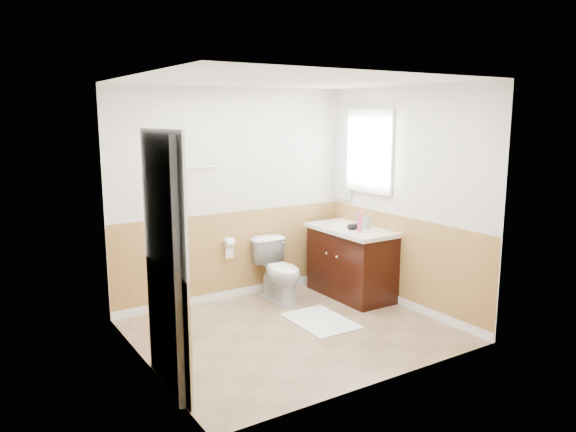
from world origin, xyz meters
TOP-DOWN VIEW (x-y plane):
  - floor at (0.00, 0.00)m, footprint 3.00×3.00m
  - ceiling at (0.00, 0.00)m, footprint 3.00×3.00m
  - wall_back at (0.00, 1.30)m, footprint 3.00×0.00m
  - wall_front at (0.00, -1.30)m, footprint 3.00×0.00m
  - wall_left at (-1.50, 0.00)m, footprint 0.00×3.00m
  - wall_right at (1.50, 0.00)m, footprint 0.00×3.00m
  - wainscot_back at (0.00, 1.29)m, footprint 3.00×0.00m
  - wainscot_front at (0.00, -1.29)m, footprint 3.00×0.00m
  - wainscot_left at (-1.49, 0.00)m, footprint 0.00×2.60m
  - wainscot_right at (1.49, 0.00)m, footprint 0.00×2.60m
  - toilet at (0.39, 0.89)m, footprint 0.42×0.72m
  - bath_mat at (0.39, 0.05)m, footprint 0.57×0.81m
  - vanity_cabinet at (1.21, 0.57)m, footprint 0.55×1.10m
  - vanity_knob_left at (0.91, 0.47)m, footprint 0.03×0.03m
  - vanity_knob_right at (0.91, 0.67)m, footprint 0.03×0.03m
  - countertop at (1.20, 0.57)m, footprint 0.60×1.15m
  - sink_basin at (1.21, 0.72)m, footprint 0.36×0.36m
  - faucet at (1.39, 0.72)m, footprint 0.02×0.02m
  - lotion_bottle at (1.11, 0.31)m, footprint 0.05×0.05m
  - soap_dispenser at (1.33, 0.45)m, footprint 0.08×0.08m
  - hair_dryer_body at (1.16, 0.48)m, footprint 0.14×0.07m
  - hair_dryer_handle at (1.13, 0.44)m, footprint 0.03×0.03m
  - mirror_panel at (1.48, 1.10)m, footprint 0.02×0.35m
  - window_frame at (1.47, 0.59)m, footprint 0.04×0.80m
  - window_glass at (1.49, 0.59)m, footprint 0.01×0.70m
  - door at (-1.40, -0.45)m, footprint 0.29×0.78m
  - door_frame at (-1.48, -0.45)m, footprint 0.02×0.92m
  - door_knob at (-1.34, -0.12)m, footprint 0.06×0.06m
  - towel_bar at (-0.55, 1.25)m, footprint 0.62×0.02m
  - tp_holder_bar at (-0.10, 1.23)m, footprint 0.14×0.02m
  - tp_roll at (-0.10, 1.23)m, footprint 0.10×0.11m
  - tp_sheet at (-0.10, 1.23)m, footprint 0.10×0.01m

SIDE VIEW (x-z plane):
  - floor at x=0.00m, z-range 0.00..0.00m
  - bath_mat at x=0.39m, z-range 0.00..0.02m
  - toilet at x=0.39m, z-range 0.00..0.73m
  - vanity_cabinet at x=1.21m, z-range 0.00..0.80m
  - wainscot_back at x=0.00m, z-range -1.00..2.00m
  - wainscot_front at x=0.00m, z-range -1.00..2.00m
  - wainscot_left at x=-1.49m, z-range -0.80..1.80m
  - wainscot_right at x=1.49m, z-range -0.80..1.80m
  - vanity_knob_left at x=0.91m, z-range 0.53..0.57m
  - vanity_knob_right at x=0.91m, z-range 0.53..0.57m
  - tp_sheet at x=-0.10m, z-range 0.51..0.67m
  - tp_holder_bar at x=-0.10m, z-range 0.69..0.71m
  - tp_roll at x=-0.10m, z-range 0.64..0.76m
  - countertop at x=1.20m, z-range 0.80..0.85m
  - hair_dryer_handle at x=1.13m, z-range 0.82..0.89m
  - sink_basin at x=1.21m, z-range 0.85..0.87m
  - hair_dryer_body at x=1.16m, z-range 0.85..0.92m
  - faucet at x=1.39m, z-range 0.85..0.99m
  - soap_dispenser at x=1.33m, z-range 0.85..1.02m
  - door_knob at x=-1.34m, z-range 0.92..0.98m
  - lotion_bottle at x=1.11m, z-range 0.85..1.07m
  - door at x=-1.40m, z-range 0.00..2.04m
  - door_frame at x=-1.48m, z-range -0.02..2.08m
  - wall_back at x=0.00m, z-range -0.25..2.75m
  - wall_front at x=0.00m, z-range -0.25..2.75m
  - wall_left at x=-1.50m, z-range -0.25..2.75m
  - wall_right at x=1.50m, z-range -0.25..2.75m
  - mirror_panel at x=1.48m, z-range 1.10..2.00m
  - towel_bar at x=-0.55m, z-range 1.59..1.61m
  - window_frame at x=1.47m, z-range 1.25..2.25m
  - window_glass at x=1.49m, z-range 1.30..2.20m
  - ceiling at x=0.00m, z-range 2.50..2.50m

